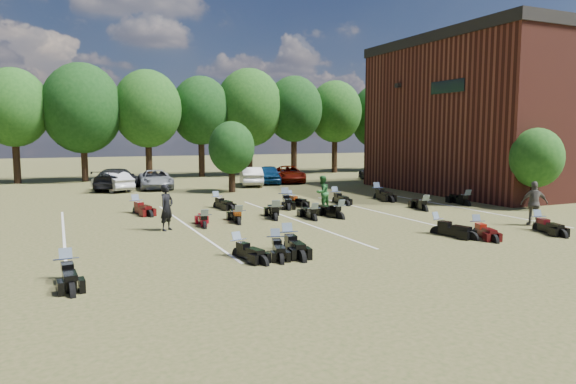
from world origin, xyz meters
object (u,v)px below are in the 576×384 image
car_4 (269,174)px  motorcycle_3 (288,250)px  person_black (167,208)px  person_green (322,192)px  motorcycle_0 (67,280)px  motorcycle_14 (136,213)px  motorcycle_7 (205,228)px  person_grey (534,203)px

car_4 → motorcycle_3: size_ratio=1.90×
person_black → person_green: bearing=-23.0°
motorcycle_0 → motorcycle_14: bearing=70.2°
motorcycle_0 → motorcycle_3: bearing=3.7°
motorcycle_7 → motorcycle_14: 6.04m
car_4 → person_green: bearing=-83.2°
motorcycle_3 → motorcycle_14: motorcycle_14 is taller
motorcycle_3 → person_black: bearing=128.5°
motorcycle_0 → motorcycle_7: bearing=44.7°
person_grey → motorcycle_0: (-18.98, -0.87, -0.98)m
person_black → motorcycle_7: bearing=-43.4°
person_green → motorcycle_7: bearing=-0.8°
person_green → motorcycle_0: bearing=12.9°
person_green → motorcycle_3: (-5.71, -8.21, -0.91)m
person_black → motorcycle_14: size_ratio=0.83×
person_black → person_grey: person_grey is taller
person_green → motorcycle_0: 15.74m
person_black → motorcycle_7: size_ratio=0.95×
motorcycle_3 → motorcycle_0: bearing=-164.3°
person_grey → motorcycle_7: bearing=9.0°
car_4 → person_grey: 23.27m
person_grey → motorcycle_0: bearing=33.4°
person_green → motorcycle_0: (-12.81, -9.11, -0.91)m
motorcycle_7 → person_grey: bearing=166.9°
car_4 → motorcycle_0: bearing=-105.4°
motorcycle_7 → person_green: bearing=-149.6°
motorcycle_3 → motorcycle_14: (-3.61, 10.99, 0.00)m
motorcycle_3 → motorcycle_7: 5.54m
motorcycle_0 → person_black: bearing=54.2°
car_4 → motorcycle_0: car_4 is taller
car_4 → person_grey: size_ratio=2.24×
motorcycle_7 → car_4: bearing=-111.2°
person_grey → motorcycle_14: (-15.49, 11.03, -0.98)m
person_green → motorcycle_7: size_ratio=0.90×
person_green → motorcycle_3: 10.04m
person_black → motorcycle_0: 7.51m
person_black → motorcycle_0: bearing=-163.0°
person_green → person_grey: 10.30m
car_4 → motorcycle_7: size_ratio=2.16×
car_4 → motorcycle_3: car_4 is taller
person_black → person_green: (8.83, 2.81, -0.06)m
person_black → person_grey: size_ratio=0.99×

